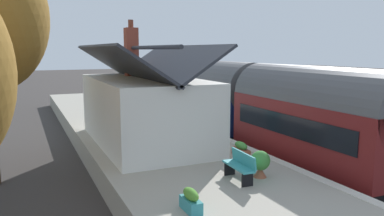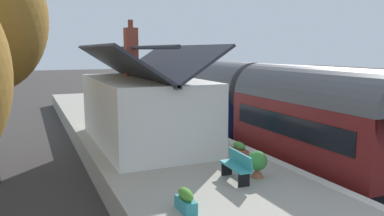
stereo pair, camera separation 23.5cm
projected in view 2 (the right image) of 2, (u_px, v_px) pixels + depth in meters
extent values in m
plane|color=#383330|center=(200.00, 134.00, 22.53)|extent=(160.00, 160.00, 0.00)
cube|color=#A39B8C|center=(132.00, 132.00, 20.82)|extent=(32.00, 6.21, 0.96)
cube|color=beige|center=(181.00, 119.00, 21.91)|extent=(32.00, 0.36, 0.02)
cube|color=gray|center=(224.00, 130.00, 23.16)|extent=(52.00, 0.08, 0.14)
cube|color=gray|center=(202.00, 132.00, 22.59)|extent=(52.00, 0.08, 0.14)
cube|color=black|center=(214.00, 127.00, 22.71)|extent=(7.57, 2.29, 0.70)
cube|color=navy|center=(214.00, 102.00, 22.48)|extent=(8.23, 2.70, 2.30)
cylinder|color=#515154|center=(215.00, 83.00, 22.30)|extent=(8.23, 2.65, 2.65)
cube|color=black|center=(193.00, 99.00, 21.89)|extent=(7.00, 0.03, 0.80)
cylinder|color=black|center=(197.00, 120.00, 24.94)|extent=(0.70, 2.16, 0.70)
cylinder|color=black|center=(235.00, 136.00, 20.47)|extent=(0.70, 2.16, 0.70)
cube|color=black|center=(187.00, 89.00, 26.16)|extent=(0.04, 2.16, 0.90)
cylinder|color=#F2EDCC|center=(187.00, 103.00, 26.33)|extent=(0.06, 0.24, 0.24)
cube|color=red|center=(187.00, 109.00, 26.43)|extent=(0.16, 2.56, 0.24)
cube|color=black|center=(312.00, 167.00, 14.99)|extent=(7.18, 2.29, 0.70)
cube|color=maroon|center=(314.00, 130.00, 14.77)|extent=(7.81, 2.70, 2.30)
cylinder|color=#515154|center=(315.00, 101.00, 14.59)|extent=(7.81, 2.65, 2.65)
cube|color=black|center=(285.00, 125.00, 14.18)|extent=(6.64, 0.03, 0.80)
cylinder|color=black|center=(276.00, 152.00, 17.11)|extent=(0.70, 2.16, 0.70)
cylinder|color=black|center=(359.00, 186.00, 12.87)|extent=(0.70, 2.16, 0.70)
cube|color=white|center=(144.00, 111.00, 16.27)|extent=(7.64, 3.98, 2.78)
cube|color=#2D3038|center=(166.00, 63.00, 16.36)|extent=(8.14, 2.26, 1.51)
cube|color=#2D3038|center=(120.00, 63.00, 15.57)|extent=(8.14, 2.26, 1.51)
cylinder|color=#2D3038|center=(143.00, 48.00, 15.87)|extent=(8.14, 0.16, 0.16)
cube|color=brown|center=(131.00, 52.00, 17.67)|extent=(0.56, 0.56, 2.21)
cylinder|color=brown|center=(130.00, 24.00, 17.47)|extent=(0.24, 0.24, 0.36)
cube|color=teal|center=(191.00, 117.00, 16.72)|extent=(0.90, 0.06, 2.10)
cube|color=teal|center=(205.00, 106.00, 15.36)|extent=(0.80, 0.05, 1.10)
cube|color=teal|center=(179.00, 98.00, 17.89)|extent=(0.80, 0.05, 1.10)
cube|color=teal|center=(103.00, 94.00, 30.84)|extent=(1.41, 0.42, 0.06)
cube|color=teal|center=(105.00, 91.00, 30.88)|extent=(1.40, 0.12, 0.40)
cube|color=black|center=(104.00, 97.00, 30.37)|extent=(0.06, 0.36, 0.44)
cube|color=black|center=(102.00, 96.00, 31.39)|extent=(0.06, 0.36, 0.44)
cube|color=teal|center=(235.00, 166.00, 11.55)|extent=(1.42, 0.46, 0.06)
cube|color=teal|center=(240.00, 159.00, 11.58)|extent=(1.40, 0.17, 0.40)
cube|color=black|center=(244.00, 179.00, 11.07)|extent=(0.08, 0.36, 0.44)
cube|color=black|center=(227.00, 168.00, 12.10)|extent=(0.08, 0.36, 0.44)
cube|color=teal|center=(132.00, 112.00, 21.73)|extent=(1.41, 0.45, 0.06)
cube|color=teal|center=(135.00, 108.00, 21.77)|extent=(1.40, 0.16, 0.40)
cube|color=black|center=(135.00, 117.00, 21.27)|extent=(0.07, 0.36, 0.44)
cube|color=black|center=(130.00, 114.00, 22.26)|extent=(0.07, 0.36, 0.44)
cube|color=#9E5138|center=(239.00, 152.00, 14.31)|extent=(0.85, 0.32, 0.28)
ellipsoid|color=#3D8438|center=(239.00, 146.00, 14.27)|extent=(0.77, 0.29, 0.29)
cube|color=teal|center=(186.00, 205.00, 9.40)|extent=(0.77, 0.32, 0.32)
ellipsoid|color=#4C8C2D|center=(186.00, 194.00, 9.36)|extent=(0.69, 0.29, 0.29)
cone|color=#9E5138|center=(257.00, 172.00, 11.89)|extent=(0.41, 0.41, 0.33)
cylinder|color=#9E5138|center=(257.00, 176.00, 11.91)|extent=(0.23, 0.23, 0.06)
ellipsoid|color=#3D8438|center=(257.00, 161.00, 11.84)|extent=(0.61, 0.61, 0.62)
cone|color=#E92D61|center=(258.00, 154.00, 11.80)|extent=(0.10, 0.10, 0.24)
cone|color=teal|center=(118.00, 95.00, 31.83)|extent=(0.36, 0.36, 0.39)
cylinder|color=teal|center=(118.00, 97.00, 31.86)|extent=(0.20, 0.20, 0.06)
ellipsoid|color=olive|center=(118.00, 91.00, 31.78)|extent=(0.46, 0.46, 0.50)
cone|color=#C61D70|center=(117.00, 89.00, 31.75)|extent=(0.09, 0.09, 0.18)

